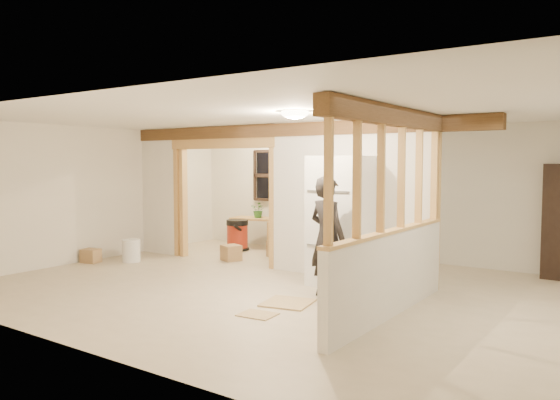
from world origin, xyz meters
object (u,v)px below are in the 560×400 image
Objects in this scene: work_table at (256,233)px; shop_vac at (237,235)px; refrigerator at (341,221)px; woman at (327,237)px.

shop_vac is at bearing -122.19° from work_table.
woman is (0.22, -0.79, -0.14)m from refrigerator.
work_table is (-3.13, 2.04, -0.64)m from refrigerator.
shop_vac is (-3.51, 2.38, -0.50)m from woman.
refrigerator is 2.97× the size of shop_vac.
refrigerator reaches higher than work_table.
woman is 2.54× the size of shop_vac.
refrigerator is 0.83m from woman.
shop_vac is (-0.16, -0.45, -0.00)m from work_table.
refrigerator is at bearing -45.07° from work_table.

